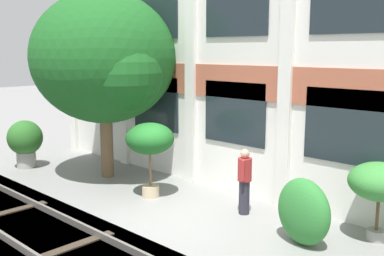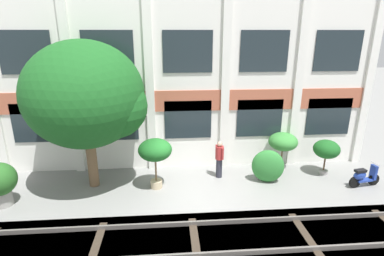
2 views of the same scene
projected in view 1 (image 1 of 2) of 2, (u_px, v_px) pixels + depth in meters
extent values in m
plane|color=gray|center=(164.00, 217.00, 10.74)|extent=(80.00, 80.00, 0.00)
cube|color=silver|center=(242.00, 36.00, 12.08)|extent=(16.03, 0.50, 8.65)
cube|color=#AD5B42|center=(235.00, 82.00, 12.10)|extent=(16.03, 0.06, 0.90)
cube|color=silver|center=(71.00, 40.00, 17.29)|extent=(0.36, 0.16, 8.65)
cube|color=silver|center=(122.00, 39.00, 15.12)|extent=(0.36, 0.16, 8.65)
cube|color=silver|center=(191.00, 37.00, 12.95)|extent=(0.36, 0.16, 8.65)
cube|color=silver|center=(287.00, 34.00, 10.78)|extent=(0.36, 0.16, 8.65)
cube|color=#1E282D|center=(97.00, 96.00, 16.59)|extent=(2.05, 0.04, 1.70)
cube|color=#1E282D|center=(155.00, 103.00, 14.41)|extent=(2.05, 0.04, 1.70)
cube|color=#1E282D|center=(234.00, 113.00, 12.24)|extent=(2.05, 0.04, 1.70)
cube|color=#1E282D|center=(347.00, 127.00, 10.07)|extent=(2.05, 0.04, 1.70)
cube|color=#1E282D|center=(94.00, 16.00, 16.09)|extent=(2.05, 0.04, 1.70)
cube|color=#1E282D|center=(154.00, 11.00, 13.92)|extent=(2.05, 0.04, 1.70)
cube|color=#1E282D|center=(236.00, 3.00, 11.74)|extent=(2.05, 0.04, 1.70)
cube|color=#605B56|center=(103.00, 236.00, 9.46)|extent=(24.03, 0.07, 0.15)
cube|color=#382D23|center=(6.00, 213.00, 11.01)|extent=(0.24, 2.10, 0.03)
cube|color=#382D23|center=(69.00, 248.00, 9.05)|extent=(0.24, 2.10, 0.03)
cylinder|color=brown|center=(107.00, 135.00, 14.02)|extent=(0.39, 0.39, 2.62)
ellipsoid|color=#19561E|center=(104.00, 58.00, 13.61)|extent=(4.38, 4.38, 3.98)
sphere|color=#19561E|center=(89.00, 70.00, 14.56)|extent=(2.41, 2.41, 2.41)
sphere|color=#19561E|center=(121.00, 72.00, 12.79)|extent=(2.41, 2.41, 2.41)
cylinder|color=gray|center=(376.00, 235.00, 9.42)|extent=(0.38, 0.38, 0.23)
cylinder|color=brown|center=(378.00, 209.00, 9.32)|extent=(0.07, 0.07, 0.89)
ellipsoid|color=#388438|center=(380.00, 182.00, 9.22)|extent=(1.28, 1.28, 0.79)
cylinder|color=tan|center=(151.00, 191.00, 12.23)|extent=(0.47, 0.47, 0.31)
cylinder|color=brown|center=(150.00, 165.00, 12.11)|extent=(0.07, 0.07, 1.13)
ellipsoid|color=#19561E|center=(150.00, 139.00, 11.98)|extent=(1.30, 1.30, 0.84)
cylinder|color=gray|center=(26.00, 160.00, 15.26)|extent=(0.63, 0.63, 0.53)
ellipsoid|color=#286023|center=(25.00, 138.00, 15.13)|extent=(1.16, 1.16, 1.17)
cylinder|color=#282833|center=(244.00, 197.00, 10.91)|extent=(0.26, 0.26, 0.84)
cylinder|color=maroon|center=(245.00, 169.00, 10.79)|extent=(0.34, 0.34, 0.56)
sphere|color=tan|center=(245.00, 154.00, 10.72)|extent=(0.22, 0.22, 0.22)
cylinder|color=maroon|center=(246.00, 166.00, 10.99)|extent=(0.09, 0.09, 0.50)
cylinder|color=maroon|center=(243.00, 171.00, 10.57)|extent=(0.09, 0.09, 0.50)
ellipsoid|color=#2D7A33|center=(303.00, 212.00, 9.16)|extent=(1.44, 1.01, 1.39)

